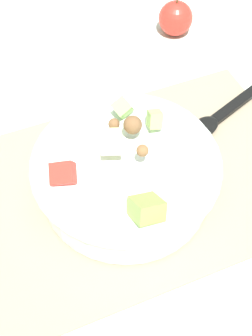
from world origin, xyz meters
TOP-DOWN VIEW (x-y plane):
  - ground_plane at (0.00, 0.00)m, footprint 2.40×2.40m
  - placemat at (0.00, 0.00)m, footprint 0.51×0.34m
  - salad_bowl at (0.02, 0.01)m, footprint 0.26×0.26m
  - serving_spoon at (-0.18, -0.07)m, footprint 0.21×0.10m
  - whole_apple at (-0.22, -0.31)m, footprint 0.07×0.07m

SIDE VIEW (x-z plane):
  - ground_plane at x=0.00m, z-range 0.00..0.00m
  - placemat at x=0.00m, z-range 0.00..0.01m
  - serving_spoon at x=-0.18m, z-range 0.00..0.02m
  - whole_apple at x=-0.22m, z-range -0.01..0.07m
  - salad_bowl at x=0.02m, z-range -0.01..0.10m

